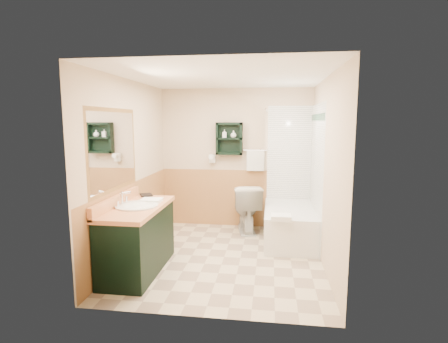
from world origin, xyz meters
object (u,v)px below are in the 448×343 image
Objects in this scene: hair_dryer at (212,159)px; vanity_book at (140,189)px; soap_bottle_b at (233,135)px; wall_shelf at (229,139)px; vanity at (138,239)px; soap_bottle_a at (224,136)px; toilet at (246,208)px; bathtub at (290,224)px.

hair_dryer reaches higher than vanity_book.
wall_shelf is at bearing 176.07° from soap_bottle_b.
hair_dryer is at bearing 175.24° from wall_shelf.
soap_bottle_b is at bearing 63.90° from vanity.
hair_dryer is 2.24m from vanity.
toilet is at bearing -26.64° from soap_bottle_a.
soap_bottle_b reaches higher than vanity.
vanity is 10.53× the size of soap_bottle_b.
toilet is 1.91m from vanity_book.
toilet is 3.88× the size of vanity_book.
wall_shelf is 0.68× the size of toilet.
toilet is 1.26m from soap_bottle_b.
wall_shelf is at bearing -43.66° from toilet.
wall_shelf is 0.09m from soap_bottle_a.
soap_bottle_b is (0.37, -0.03, 0.41)m from hair_dryer.
bathtub is (1.92, 1.41, -0.15)m from vanity.
toilet is at bearing 152.72° from bathtub.
soap_bottle_b is at bearing -4.60° from hair_dryer.
toilet is at bearing -20.44° from hair_dryer.
toilet is 5.70× the size of soap_bottle_a.
vanity_book is at bearing 30.71° from toilet.
soap_bottle_a is at bearing 26.61° from vanity_book.
soap_bottle_a is at bearing -176.50° from wall_shelf.
vanity is 2.51m from soap_bottle_b.
wall_shelf is at bearing -4.76° from hair_dryer.
hair_dryer is at bearing 175.40° from soap_bottle_b.
vanity_book is (-1.38, -1.22, 0.53)m from toilet.
soap_bottle_b is (-0.95, 0.57, 1.35)m from bathtub.
vanity_book is (-0.17, 0.56, 0.52)m from vanity.
vanity_book is (-0.76, -1.45, -0.27)m from hair_dryer.
hair_dryer is 1.15× the size of vanity_book.
wall_shelf is 2.63× the size of vanity_book.
toilet is at bearing 12.71° from vanity_book.
bathtub is at bearing -27.05° from soap_bottle_a.
wall_shelf is at bearing 24.52° from vanity_book.
vanity_book is at bearing 106.43° from vanity.
wall_shelf reaches higher than vanity_book.
bathtub is 1.85× the size of toilet.
vanity is at bearing -114.32° from wall_shelf.
bathtub is 7.16× the size of vanity_book.
vanity is at bearing -112.38° from soap_bottle_a.
vanity is 2.44m from soap_bottle_a.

